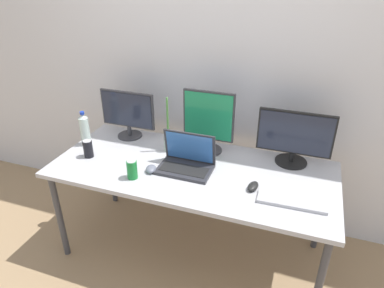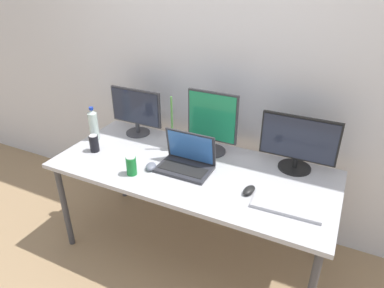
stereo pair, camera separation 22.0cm
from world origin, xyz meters
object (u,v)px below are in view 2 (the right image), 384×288
(monitor_left, at_px, (136,111))
(keyboard_main, at_px, (286,208))
(monitor_right, at_px, (298,143))
(laptop_silver, at_px, (187,160))
(work_desk, at_px, (192,175))
(soda_can_near_keyboard, at_px, (131,166))
(mouse_by_laptop, at_px, (249,190))
(monitor_center, at_px, (212,122))
(bamboo_vase, at_px, (172,139))
(soda_can_by_laptop, at_px, (94,143))
(water_bottle, at_px, (93,125))
(mouse_by_keyboard, at_px, (151,166))

(monitor_left, distance_m, keyboard_main, 1.37)
(monitor_right, bearing_deg, laptop_silver, -154.57)
(work_desk, height_order, soda_can_near_keyboard, soda_can_near_keyboard)
(monitor_right, relative_size, mouse_by_laptop, 4.57)
(keyboard_main, relative_size, soda_can_near_keyboard, 3.07)
(monitor_left, xyz_separation_m, mouse_by_laptop, (1.05, -0.38, -0.18))
(monitor_center, distance_m, monitor_right, 0.59)
(laptop_silver, bearing_deg, bamboo_vase, 138.20)
(monitor_center, xyz_separation_m, soda_can_by_laptop, (-0.77, -0.36, -0.17))
(monitor_right, distance_m, bamboo_vase, 0.87)
(work_desk, xyz_separation_m, water_bottle, (-0.86, 0.05, 0.18))
(soda_can_near_keyboard, bearing_deg, laptop_silver, 38.22)
(mouse_by_keyboard, distance_m, soda_can_near_keyboard, 0.14)
(mouse_by_laptop, bearing_deg, monitor_left, 170.46)
(monitor_left, bearing_deg, bamboo_vase, -15.98)
(keyboard_main, xyz_separation_m, mouse_by_keyboard, (-0.90, 0.03, 0.01))
(work_desk, bearing_deg, monitor_center, 83.47)
(monitor_left, distance_m, mouse_by_keyboard, 0.59)
(mouse_by_keyboard, distance_m, mouse_by_laptop, 0.67)
(monitor_left, relative_size, monitor_center, 0.96)
(monitor_center, distance_m, bamboo_vase, 0.32)
(soda_can_by_laptop, bearing_deg, monitor_right, 16.22)
(monitor_right, bearing_deg, soda_can_by_laptop, -163.78)
(work_desk, bearing_deg, monitor_right, 25.44)
(mouse_by_keyboard, bearing_deg, work_desk, 10.58)
(soda_can_near_keyboard, height_order, bamboo_vase, bamboo_vase)
(mouse_by_laptop, bearing_deg, keyboard_main, -4.69)
(work_desk, height_order, soda_can_by_laptop, soda_can_by_laptop)
(water_bottle, bearing_deg, laptop_silver, -4.61)
(bamboo_vase, bearing_deg, work_desk, -35.41)
(keyboard_main, bearing_deg, soda_can_by_laptop, 175.30)
(monitor_right, height_order, water_bottle, monitor_right)
(monitor_left, height_order, bamboo_vase, bamboo_vase)
(water_bottle, bearing_deg, mouse_by_laptop, -6.84)
(mouse_by_keyboard, bearing_deg, laptop_silver, 11.17)
(monitor_right, distance_m, water_bottle, 1.50)
(mouse_by_keyboard, relative_size, water_bottle, 0.35)
(work_desk, height_order, mouse_by_laptop, mouse_by_laptop)
(monitor_right, bearing_deg, soda_can_near_keyboard, -150.30)
(mouse_by_laptop, distance_m, soda_can_near_keyboard, 0.76)
(monitor_left, height_order, monitor_right, monitor_right)
(monitor_center, distance_m, laptop_silver, 0.33)
(laptop_silver, relative_size, mouse_by_laptop, 3.30)
(monitor_center, height_order, water_bottle, monitor_center)
(monitor_right, height_order, keyboard_main, monitor_right)
(monitor_left, bearing_deg, soda_can_near_keyboard, -59.59)
(mouse_by_keyboard, relative_size, bamboo_vase, 0.23)
(water_bottle, xyz_separation_m, soda_can_near_keyboard, (0.55, -0.29, -0.06))
(water_bottle, distance_m, soda_can_near_keyboard, 0.62)
(laptop_silver, xyz_separation_m, soda_can_near_keyboard, (-0.28, -0.22, 0.01))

